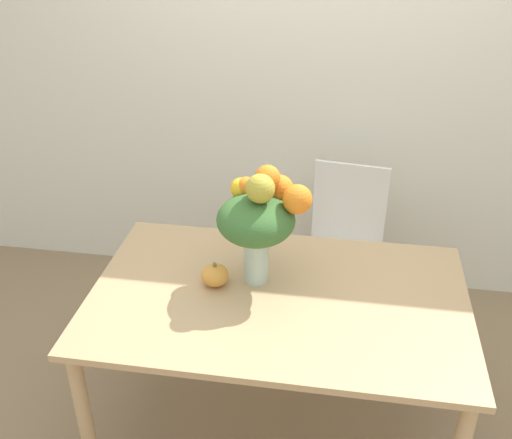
# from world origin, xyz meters

# --- Properties ---
(ground_plane) EXTENTS (12.00, 12.00, 0.00)m
(ground_plane) POSITION_xyz_m (0.00, 0.00, 0.00)
(ground_plane) COLOR #8E7556
(wall_back) EXTENTS (8.00, 0.06, 2.70)m
(wall_back) POSITION_xyz_m (0.00, 1.29, 1.35)
(wall_back) COLOR silver
(wall_back) RESTS_ON ground_plane
(dining_table) EXTENTS (1.54, 0.97, 0.76)m
(dining_table) POSITION_xyz_m (0.00, 0.00, 0.67)
(dining_table) COLOR tan
(dining_table) RESTS_ON ground_plane
(flower_vase) EXTENTS (0.38, 0.33, 0.51)m
(flower_vase) POSITION_xyz_m (-0.09, 0.10, 1.06)
(flower_vase) COLOR #B2CCBC
(flower_vase) RESTS_ON dining_table
(pumpkin) EXTENTS (0.12, 0.12, 0.11)m
(pumpkin) POSITION_xyz_m (-0.27, 0.03, 0.80)
(pumpkin) COLOR gold
(pumpkin) RESTS_ON dining_table
(dining_chair_near_window) EXTENTS (0.47, 0.47, 0.94)m
(dining_chair_near_window) POSITION_xyz_m (0.26, 0.82, 0.48)
(dining_chair_near_window) COLOR white
(dining_chair_near_window) RESTS_ON ground_plane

